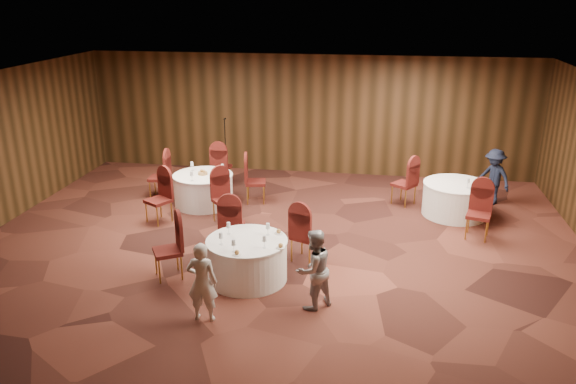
# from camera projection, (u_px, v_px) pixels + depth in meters

# --- Properties ---
(ground) EXTENTS (12.00, 12.00, 0.00)m
(ground) POSITION_uv_depth(u_px,v_px,m) (276.00, 248.00, 10.98)
(ground) COLOR black
(ground) RESTS_ON ground
(room_shell) EXTENTS (12.00, 12.00, 12.00)m
(room_shell) POSITION_uv_depth(u_px,v_px,m) (276.00, 151.00, 10.32)
(room_shell) COLOR silver
(room_shell) RESTS_ON ground
(table_main) EXTENTS (1.40, 1.40, 0.74)m
(table_main) POSITION_uv_depth(u_px,v_px,m) (247.00, 259.00, 9.67)
(table_main) COLOR white
(table_main) RESTS_ON ground
(table_left) EXTENTS (1.39, 1.39, 0.74)m
(table_left) POSITION_uv_depth(u_px,v_px,m) (204.00, 189.00, 13.09)
(table_left) COLOR white
(table_left) RESTS_ON ground
(table_right) EXTENTS (1.44, 1.44, 0.74)m
(table_right) POSITION_uv_depth(u_px,v_px,m) (455.00, 199.00, 12.49)
(table_right) COLOR white
(table_right) RESTS_ON ground
(chairs_main) EXTENTS (2.98, 1.90, 1.00)m
(chairs_main) POSITION_uv_depth(u_px,v_px,m) (236.00, 237.00, 10.25)
(chairs_main) COLOR #410E0D
(chairs_main) RESTS_ON ground
(chairs_left) EXTENTS (2.95, 3.19, 1.00)m
(chairs_left) POSITION_uv_depth(u_px,v_px,m) (204.00, 184.00, 13.04)
(chairs_left) COLOR #410E0D
(chairs_left) RESTS_ON ground
(chairs_right) EXTENTS (2.10, 2.40, 1.00)m
(chairs_right) POSITION_uv_depth(u_px,v_px,m) (439.00, 198.00, 12.17)
(chairs_right) COLOR #410E0D
(chairs_right) RESTS_ON ground
(tabletop_main) EXTENTS (1.12, 1.09, 0.22)m
(tabletop_main) POSITION_uv_depth(u_px,v_px,m) (253.00, 238.00, 9.38)
(tabletop_main) COLOR silver
(tabletop_main) RESTS_ON table_main
(tabletop_left) EXTENTS (0.83, 0.80, 0.22)m
(tabletop_left) POSITION_uv_depth(u_px,v_px,m) (202.00, 171.00, 12.94)
(tabletop_left) COLOR silver
(tabletop_left) RESTS_ON table_left
(tabletop_right) EXTENTS (0.08, 0.08, 0.22)m
(tabletop_right) POSITION_uv_depth(u_px,v_px,m) (468.00, 181.00, 12.03)
(tabletop_right) COLOR silver
(tabletop_right) RESTS_ON table_right
(mic_stand) EXTENTS (0.24, 0.24, 1.61)m
(mic_stand) POSITION_uv_depth(u_px,v_px,m) (226.00, 160.00, 15.03)
(mic_stand) COLOR black
(mic_stand) RESTS_ON ground
(woman_a) EXTENTS (0.47, 0.32, 1.28)m
(woman_a) POSITION_uv_depth(u_px,v_px,m) (202.00, 282.00, 8.37)
(woman_a) COLOR silver
(woman_a) RESTS_ON ground
(woman_b) EXTENTS (0.81, 0.80, 1.32)m
(woman_b) POSITION_uv_depth(u_px,v_px,m) (314.00, 269.00, 8.71)
(woman_b) COLOR #A0A0A4
(woman_b) RESTS_ON ground
(man_c) EXTENTS (0.95, 0.95, 1.32)m
(man_c) POSITION_uv_depth(u_px,v_px,m) (494.00, 177.00, 13.07)
(man_c) COLOR black
(man_c) RESTS_ON ground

